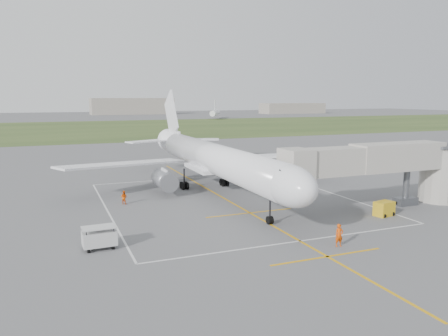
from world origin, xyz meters
name	(u,v)px	position (x,y,z in m)	size (l,w,h in m)	color
ground	(216,194)	(0.00, 0.00, 0.00)	(700.00, 700.00, 0.00)	#515153
grass_strip	(100,128)	(0.00, 130.00, 0.01)	(700.00, 120.00, 0.02)	#31481F
apron_markings	(234,204)	(0.00, -5.82, 0.01)	(28.20, 60.00, 0.01)	orange
airliner	(214,159)	(0.00, 0.75, 4.39)	(38.93, 46.75, 13.52)	white
jet_bridge	(392,165)	(15.72, -13.50, 4.74)	(23.40, 5.00, 7.20)	#ABA49A
gpu_unit	(384,209)	(12.46, -16.24, 0.74)	(2.24, 1.76, 1.51)	gold
baggage_cart	(99,238)	(-16.14, -15.57, 0.95)	(2.73, 1.71, 1.85)	silver
ramp_worker_nose	(339,235)	(2.27, -22.35, 0.95)	(0.69, 0.46, 1.90)	#DA4606
ramp_worker_wing	(124,197)	(-11.81, -0.95, 0.79)	(0.77, 0.60, 1.59)	#E65007
distant_hangars	(52,108)	(-16.15, 265.19, 5.17)	(345.00, 49.00, 12.00)	gray
distant_aircraft	(74,115)	(-7.06, 177.97, 3.59)	(179.00, 54.68, 8.85)	white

